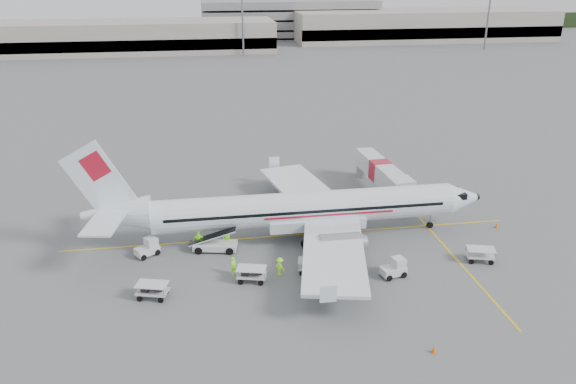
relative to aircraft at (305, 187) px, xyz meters
name	(u,v)px	position (x,y,z in m)	size (l,w,h in m)	color
ground	(291,235)	(-1.25, 0.55, -5.24)	(360.00, 360.00, 0.00)	#56595B
stripe_lead	(291,235)	(-1.25, 0.55, -5.24)	(44.00, 0.20, 0.01)	yellow
stripe_cross	(461,264)	(12.75, -7.45, -5.24)	(0.20, 20.00, 0.01)	yellow
terminal_west	(89,37)	(-41.25, 130.55, -0.74)	(110.00, 22.00, 9.00)	gray
terminal_east	(422,25)	(68.75, 145.55, -0.24)	(90.00, 26.00, 10.00)	gray
parking_garage	(289,17)	(23.75, 160.55, 1.76)	(62.00, 24.00, 14.00)	slate
treeline	(218,25)	(-1.25, 175.55, -2.24)	(300.00, 3.00, 6.00)	black
mast_center	(242,16)	(3.75, 118.55, 5.76)	(3.20, 1.20, 22.00)	slate
mast_east	(489,13)	(78.75, 118.55, 5.76)	(3.20, 1.20, 22.00)	slate
aircraft	(305,187)	(0.00, 0.00, 0.00)	(38.03, 29.81, 10.48)	white
jet_bridge	(380,177)	(10.68, 10.07, -3.34)	(2.71, 14.47, 3.80)	silver
belt_loader	(215,237)	(-8.72, -1.45, -3.81)	(5.30, 1.99, 2.87)	silver
tug_fore	(393,268)	(6.10, -8.45, -4.43)	(2.11, 1.21, 1.63)	silver
tug_mid	(331,263)	(1.08, -6.86, -4.45)	(2.05, 1.18, 1.59)	silver
tug_aft	(147,247)	(-14.91, -1.45, -4.43)	(2.10, 1.20, 1.62)	silver
cart_loaded_a	(252,274)	(-5.91, -7.41, -4.61)	(2.42, 1.43, 1.26)	silver
cart_loaded_b	(152,291)	(-13.95, -8.72, -4.60)	(2.47, 1.46, 1.29)	silver
cart_empty_a	(311,266)	(-0.67, -6.79, -4.64)	(2.30, 1.36, 1.20)	silver
cart_empty_b	(480,255)	(14.66, -7.16, -4.61)	(2.42, 1.43, 1.26)	silver
cone_nose	(497,225)	(19.56, -0.96, -4.94)	(0.37, 0.37, 0.61)	#EA5705
cone_port	(327,187)	(4.92, 12.01, -4.97)	(0.34, 0.34, 0.55)	#EA5705
cone_stbd	(434,349)	(5.54, -18.71, -4.95)	(0.36, 0.36, 0.59)	#EA5705
crew_a	(234,266)	(-7.31, -6.02, -4.43)	(0.59, 0.39, 1.62)	#91F818
crew_b	(227,239)	(-7.64, -0.95, -4.39)	(0.83, 0.65, 1.71)	#91F818
crew_c	(280,266)	(-3.41, -6.74, -4.43)	(1.05, 0.60, 1.62)	#91F818
crew_d	(199,240)	(-10.21, -0.95, -4.33)	(1.07, 0.45, 1.83)	#91F818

